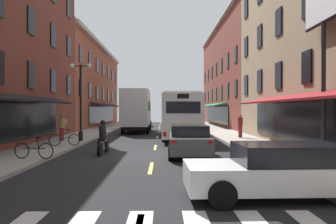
{
  "coord_description": "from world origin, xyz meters",
  "views": [
    {
      "loc": [
        0.45,
        -15.47,
        2.16
      ],
      "look_at": [
        0.78,
        6.35,
        2.0
      ],
      "focal_mm": 34.63,
      "sensor_mm": 36.0,
      "label": 1
    }
  ],
  "objects_px": {
    "transit_bus": "(180,115)",
    "sedan_near": "(143,121)",
    "billboard_sign": "(324,22)",
    "pedestrian_near": "(62,126)",
    "bicycle_near": "(34,150)",
    "street_lamp_twin": "(81,98)",
    "pedestrian_mid": "(240,125)",
    "sedan_far": "(283,170)",
    "box_truck": "(137,111)",
    "bicycle_mid": "(65,139)",
    "motorcycle_rider": "(103,140)",
    "sedan_mid": "(189,140)"
  },
  "relations": [
    {
      "from": "transit_bus",
      "to": "sedan_near",
      "type": "xyz_separation_m",
      "value": [
        -3.92,
        16.29,
        -1.06
      ]
    },
    {
      "from": "billboard_sign",
      "to": "pedestrian_near",
      "type": "distance_m",
      "value": 16.18
    },
    {
      "from": "pedestrian_mid",
      "to": "sedan_far",
      "type": "bearing_deg",
      "value": -85.31
    },
    {
      "from": "sedan_near",
      "to": "motorcycle_rider",
      "type": "height_order",
      "value": "motorcycle_rider"
    },
    {
      "from": "motorcycle_rider",
      "to": "sedan_mid",
      "type": "bearing_deg",
      "value": -5.62
    },
    {
      "from": "transit_bus",
      "to": "street_lamp_twin",
      "type": "relative_size",
      "value": 2.39
    },
    {
      "from": "motorcycle_rider",
      "to": "bicycle_mid",
      "type": "relative_size",
      "value": 1.22
    },
    {
      "from": "sedan_far",
      "to": "bicycle_near",
      "type": "distance_m",
      "value": 9.93
    },
    {
      "from": "transit_bus",
      "to": "bicycle_near",
      "type": "bearing_deg",
      "value": -119.4
    },
    {
      "from": "box_truck",
      "to": "pedestrian_mid",
      "type": "bearing_deg",
      "value": -41.93
    },
    {
      "from": "box_truck",
      "to": "pedestrian_near",
      "type": "relative_size",
      "value": 4.48
    },
    {
      "from": "sedan_far",
      "to": "pedestrian_near",
      "type": "relative_size",
      "value": 2.73
    },
    {
      "from": "sedan_mid",
      "to": "pedestrian_mid",
      "type": "xyz_separation_m",
      "value": [
        4.37,
        8.07,
        0.27
      ]
    },
    {
      "from": "transit_bus",
      "to": "sedan_far",
      "type": "bearing_deg",
      "value": -84.69
    },
    {
      "from": "motorcycle_rider",
      "to": "pedestrian_near",
      "type": "relative_size",
      "value": 1.2
    },
    {
      "from": "transit_bus",
      "to": "pedestrian_near",
      "type": "distance_m",
      "value": 8.87
    },
    {
      "from": "billboard_sign",
      "to": "box_truck",
      "type": "xyz_separation_m",
      "value": [
        -9.09,
        17.39,
        -3.7
      ]
    },
    {
      "from": "billboard_sign",
      "to": "pedestrian_near",
      "type": "height_order",
      "value": "billboard_sign"
    },
    {
      "from": "sedan_far",
      "to": "pedestrian_near",
      "type": "bearing_deg",
      "value": 125.43
    },
    {
      "from": "motorcycle_rider",
      "to": "street_lamp_twin",
      "type": "distance_m",
      "value": 6.26
    },
    {
      "from": "pedestrian_mid",
      "to": "transit_bus",
      "type": "bearing_deg",
      "value": 171.51
    },
    {
      "from": "bicycle_near",
      "to": "pedestrian_near",
      "type": "bearing_deg",
      "value": 99.36
    },
    {
      "from": "transit_bus",
      "to": "sedan_far",
      "type": "distance_m",
      "value": 17.41
    },
    {
      "from": "billboard_sign",
      "to": "bicycle_near",
      "type": "relative_size",
      "value": 4.25
    },
    {
      "from": "sedan_near",
      "to": "street_lamp_twin",
      "type": "height_order",
      "value": "street_lamp_twin"
    },
    {
      "from": "sedan_near",
      "to": "bicycle_mid",
      "type": "bearing_deg",
      "value": -97.16
    },
    {
      "from": "transit_bus",
      "to": "street_lamp_twin",
      "type": "bearing_deg",
      "value": -148.22
    },
    {
      "from": "billboard_sign",
      "to": "pedestrian_mid",
      "type": "height_order",
      "value": "billboard_sign"
    },
    {
      "from": "sedan_near",
      "to": "sedan_far",
      "type": "xyz_separation_m",
      "value": [
        5.53,
        -33.59,
        0.0
      ]
    },
    {
      "from": "pedestrian_near",
      "to": "motorcycle_rider",
      "type": "bearing_deg",
      "value": 162.15
    },
    {
      "from": "box_truck",
      "to": "sedan_mid",
      "type": "distance_m",
      "value": 15.82
    },
    {
      "from": "billboard_sign",
      "to": "bicycle_near",
      "type": "distance_m",
      "value": 13.02
    },
    {
      "from": "sedan_far",
      "to": "bicycle_mid",
      "type": "xyz_separation_m",
      "value": [
        -8.45,
        10.34,
        -0.18
      ]
    },
    {
      "from": "sedan_near",
      "to": "street_lamp_twin",
      "type": "bearing_deg",
      "value": -97.67
    },
    {
      "from": "pedestrian_mid",
      "to": "street_lamp_twin",
      "type": "relative_size",
      "value": 0.34
    },
    {
      "from": "transit_bus",
      "to": "bicycle_near",
      "type": "relative_size",
      "value": 7.01
    },
    {
      "from": "box_truck",
      "to": "bicycle_mid",
      "type": "relative_size",
      "value": 4.55
    },
    {
      "from": "sedan_far",
      "to": "bicycle_near",
      "type": "height_order",
      "value": "sedan_far"
    },
    {
      "from": "sedan_mid",
      "to": "sedan_far",
      "type": "xyz_separation_m",
      "value": [
        1.72,
        -7.43,
        -0.06
      ]
    },
    {
      "from": "box_truck",
      "to": "pedestrian_mid",
      "type": "xyz_separation_m",
      "value": [
        8.08,
        -7.25,
        -1.03
      ]
    },
    {
      "from": "transit_bus",
      "to": "street_lamp_twin",
      "type": "xyz_separation_m",
      "value": [
        -6.67,
        -4.13,
        1.17
      ]
    },
    {
      "from": "transit_bus",
      "to": "sedan_near",
      "type": "bearing_deg",
      "value": 103.53
    },
    {
      "from": "billboard_sign",
      "to": "pedestrian_mid",
      "type": "bearing_deg",
      "value": 95.69
    },
    {
      "from": "transit_bus",
      "to": "sedan_mid",
      "type": "xyz_separation_m",
      "value": [
        -0.11,
        -9.87,
        -1.01
      ]
    },
    {
      "from": "transit_bus",
      "to": "bicycle_mid",
      "type": "bearing_deg",
      "value": -134.47
    },
    {
      "from": "transit_bus",
      "to": "motorcycle_rider",
      "type": "xyz_separation_m",
      "value": [
        -4.24,
        -9.46,
        -1.03
      ]
    },
    {
      "from": "billboard_sign",
      "to": "bicycle_mid",
      "type": "relative_size",
      "value": 4.26
    },
    {
      "from": "billboard_sign",
      "to": "bicycle_near",
      "type": "xyz_separation_m",
      "value": [
        -11.92,
        0.14,
        -5.25
      ]
    },
    {
      "from": "sedan_far",
      "to": "street_lamp_twin",
      "type": "bearing_deg",
      "value": 122.15
    },
    {
      "from": "bicycle_near",
      "to": "pedestrian_mid",
      "type": "relative_size",
      "value": 1.01
    }
  ]
}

